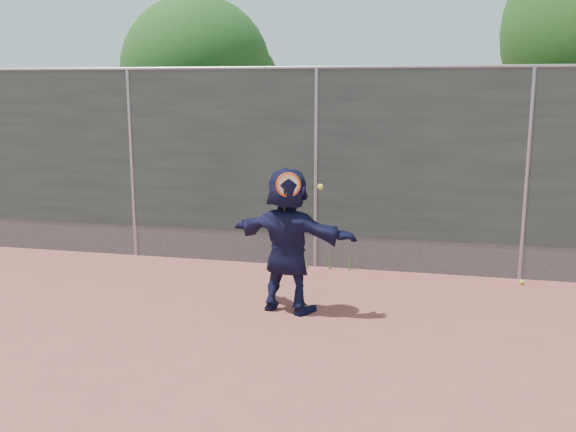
# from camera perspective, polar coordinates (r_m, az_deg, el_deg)

# --- Properties ---
(ground) EXTENTS (80.00, 80.00, 0.00)m
(ground) POSITION_cam_1_polar(r_m,az_deg,el_deg) (6.74, -3.17, -12.42)
(ground) COLOR #9E4C42
(ground) RESTS_ON ground
(player) EXTENTS (1.74, 0.92, 1.79)m
(player) POSITION_cam_1_polar(r_m,az_deg,el_deg) (7.80, 0.00, -2.14)
(player) COLOR #131435
(player) RESTS_ON ground
(ball_ground) EXTENTS (0.07, 0.07, 0.07)m
(ball_ground) POSITION_cam_1_polar(r_m,az_deg,el_deg) (9.63, 20.06, -5.52)
(ball_ground) COLOR #D8EA34
(ball_ground) RESTS_ON ground
(fence) EXTENTS (20.00, 0.06, 3.03)m
(fence) POSITION_cam_1_polar(r_m,az_deg,el_deg) (9.65, 2.49, 4.61)
(fence) COLOR #38423D
(fence) RESTS_ON ground
(swing_action) EXTENTS (0.54, 0.18, 0.51)m
(swing_action) POSITION_cam_1_polar(r_m,az_deg,el_deg) (7.47, 0.30, 2.64)
(swing_action) COLOR #D74B14
(swing_action) RESTS_ON ground
(tree_left) EXTENTS (3.15, 3.00, 4.53)m
(tree_left) POSITION_cam_1_polar(r_m,az_deg,el_deg) (13.29, -7.42, 12.25)
(tree_left) COLOR #382314
(tree_left) RESTS_ON ground
(weed_clump) EXTENTS (0.68, 0.07, 0.30)m
(weed_clump) POSITION_cam_1_polar(r_m,az_deg,el_deg) (9.76, 4.00, -3.99)
(weed_clump) COLOR #387226
(weed_clump) RESTS_ON ground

